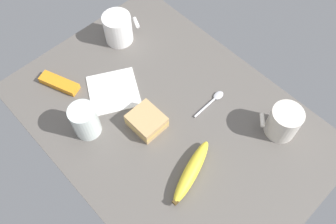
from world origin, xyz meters
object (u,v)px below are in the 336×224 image
(coffee_mug_black, at_px, (284,122))
(sandwich_main, at_px, (147,121))
(spoon, at_px, (213,100))
(paper_napkin, at_px, (113,91))
(snack_bar, at_px, (59,83))
(banana, at_px, (191,171))
(coffee_mug_milky, at_px, (118,28))
(glass_of_milk, at_px, (86,122))

(coffee_mug_black, distance_m, sandwich_main, 0.38)
(spoon, xyz_separation_m, paper_napkin, (0.23, 0.19, -0.00))
(paper_napkin, bearing_deg, snack_bar, 38.46)
(snack_bar, distance_m, paper_napkin, 0.17)
(paper_napkin, bearing_deg, sandwich_main, 178.87)
(banana, bearing_deg, coffee_mug_black, -106.33)
(paper_napkin, bearing_deg, coffee_mug_black, -148.98)
(sandwich_main, height_order, spoon, sandwich_main)
(coffee_mug_milky, height_order, sandwich_main, coffee_mug_milky)
(sandwich_main, bearing_deg, banana, 175.74)
(glass_of_milk, bearing_deg, paper_napkin, -68.30)
(snack_bar, bearing_deg, spoon, -161.49)
(glass_of_milk, relative_size, spoon, 0.84)
(coffee_mug_milky, relative_size, paper_napkin, 0.79)
(spoon, distance_m, snack_bar, 0.47)
(coffee_mug_black, xyz_separation_m, sandwich_main, (0.27, 0.26, -0.03))
(sandwich_main, relative_size, snack_bar, 0.76)
(glass_of_milk, bearing_deg, sandwich_main, -128.42)
(glass_of_milk, bearing_deg, coffee_mug_black, -133.80)
(coffee_mug_milky, distance_m, banana, 0.52)
(glass_of_milk, xyz_separation_m, snack_bar, (0.18, -0.03, -0.04))
(coffee_mug_milky, bearing_deg, sandwich_main, 153.61)
(banana, relative_size, snack_bar, 1.55)
(glass_of_milk, distance_m, banana, 0.32)
(sandwich_main, bearing_deg, coffee_mug_black, -136.18)
(coffee_mug_black, relative_size, sandwich_main, 1.09)
(snack_bar, bearing_deg, glass_of_milk, 150.05)
(glass_of_milk, relative_size, paper_napkin, 0.71)
(coffee_mug_milky, bearing_deg, spoon, -173.17)
(sandwich_main, xyz_separation_m, paper_napkin, (0.16, -0.00, -0.02))
(coffee_mug_black, height_order, sandwich_main, coffee_mug_black)
(coffee_mug_black, bearing_deg, spoon, 17.73)
(sandwich_main, height_order, paper_napkin, sandwich_main)
(glass_of_milk, xyz_separation_m, spoon, (-0.18, -0.33, -0.04))
(coffee_mug_milky, relative_size, banana, 0.60)
(banana, bearing_deg, glass_of_milk, 21.54)
(coffee_mug_milky, xyz_separation_m, snack_bar, (-0.02, 0.25, -0.04))
(coffee_mug_black, xyz_separation_m, snack_bar, (0.56, 0.36, -0.04))
(coffee_mug_milky, distance_m, spoon, 0.39)
(coffee_mug_black, relative_size, spoon, 0.84)
(banana, relative_size, spoon, 1.58)
(coffee_mug_black, distance_m, banana, 0.29)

